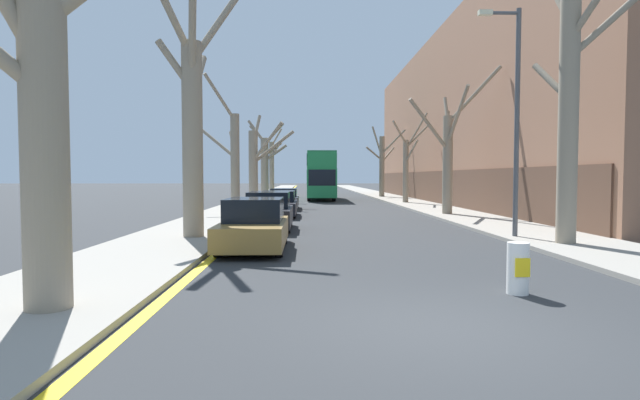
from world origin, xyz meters
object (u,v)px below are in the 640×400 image
object	(u,v)px
parked_car_0	(254,226)
street_tree_right_2	(407,165)
street_tree_left_3	(256,164)
street_tree_right_0	(570,106)
street_tree_left_2	(233,159)
double_decker_bus	(320,173)
traffic_bollard	(518,268)
street_tree_right_1	(449,153)
parked_car_2	(278,204)
parked_car_3	(284,199)
street_tree_right_3	(382,163)
street_tree_left_4	(265,163)
street_tree_left_5	(272,166)
street_tree_left_0	(43,122)
parked_car_1	(269,212)
street_tree_left_1	(193,122)
lamp_post	(514,111)

from	to	relation	value
parked_car_0	street_tree_right_2	bearing A→B (deg)	69.03
street_tree_left_3	street_tree_right_0	bearing A→B (deg)	-61.22
street_tree_left_2	street_tree_right_2	bearing A→B (deg)	43.90
double_decker_bus	traffic_bollard	world-z (taller)	double_decker_bus
street_tree_right_0	double_decker_bus	bearing A→B (deg)	101.86
street_tree_right_1	street_tree_left_2	bearing A→B (deg)	176.53
street_tree_right_1	street_tree_right_0	bearing A→B (deg)	-88.85
parked_car_2	parked_car_3	xyz separation A→B (m)	(0.00, 5.86, -0.00)
street_tree_right_3	traffic_bollard	bearing A→B (deg)	-95.21
parked_car_2	double_decker_bus	bearing A→B (deg)	82.04
street_tree_right_1	street_tree_right_2	distance (m)	11.85
double_decker_bus	parked_car_2	bearing A→B (deg)	-97.96
street_tree_left_4	street_tree_right_3	xyz separation A→B (m)	(11.19, 4.44, 0.07)
street_tree_left_5	street_tree_right_3	world-z (taller)	street_tree_left_5
parked_car_0	traffic_bollard	xyz separation A→B (m)	(5.24, -5.51, -0.22)
parked_car_3	street_tree_left_0	bearing A→B (deg)	-95.44
parked_car_1	traffic_bollard	xyz separation A→B (m)	(5.24, -10.85, -0.24)
street_tree_left_3	traffic_bollard	bearing A→B (deg)	-74.46
street_tree_left_1	traffic_bollard	size ratio (longest dim) A/B	9.71
street_tree_left_1	double_decker_bus	world-z (taller)	street_tree_left_1
lamp_post	traffic_bollard	xyz separation A→B (m)	(-3.02, -7.54, -3.76)
street_tree_left_1	parked_car_0	world-z (taller)	street_tree_left_1
traffic_bollard	parked_car_1	bearing A→B (deg)	115.80
traffic_bollard	street_tree_left_0	bearing A→B (deg)	-170.56
street_tree_right_3	double_decker_bus	bearing A→B (deg)	-148.19
street_tree_right_1	street_tree_left_4	bearing A→B (deg)	120.97
parked_car_3	street_tree_right_2	bearing A→B (deg)	33.77
street_tree_left_0	parked_car_2	xyz separation A→B (m)	(2.33, 18.62, -2.23)
street_tree_left_4	lamp_post	size ratio (longest dim) A/B	0.95
street_tree_left_0	parked_car_3	distance (m)	24.69
street_tree_right_1	street_tree_right_3	world-z (taller)	street_tree_right_1
street_tree_right_1	traffic_bollard	bearing A→B (deg)	-102.03
street_tree_left_4	street_tree_right_3	bearing A→B (deg)	21.63
double_decker_bus	parked_car_2	distance (m)	19.64
street_tree_right_2	parked_car_2	bearing A→B (deg)	-127.35
street_tree_left_3	double_decker_bus	world-z (taller)	street_tree_left_3
street_tree_left_3	lamp_post	distance (m)	21.50
street_tree_right_2	parked_car_3	xyz separation A→B (m)	(-9.13, -6.10, -2.36)
street_tree_left_3	parked_car_3	world-z (taller)	street_tree_left_3
street_tree_right_0	street_tree_right_2	xyz separation A→B (m)	(-0.08, 23.51, -1.14)
street_tree_right_3	lamp_post	size ratio (longest dim) A/B	0.95
street_tree_right_0	double_decker_bus	world-z (taller)	street_tree_right_0
street_tree_right_3	traffic_bollard	world-z (taller)	street_tree_right_3
street_tree_right_3	parked_car_2	bearing A→B (deg)	-111.05
street_tree_left_3	street_tree_left_0	bearing A→B (deg)	-90.52
street_tree_left_1	double_decker_bus	size ratio (longest dim) A/B	0.84
street_tree_right_2	traffic_bollard	size ratio (longest dim) A/B	7.53
street_tree_left_5	double_decker_bus	distance (m)	10.54
street_tree_right_1	double_decker_bus	bearing A→B (deg)	108.00
street_tree_left_1	parked_car_1	size ratio (longest dim) A/B	2.21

